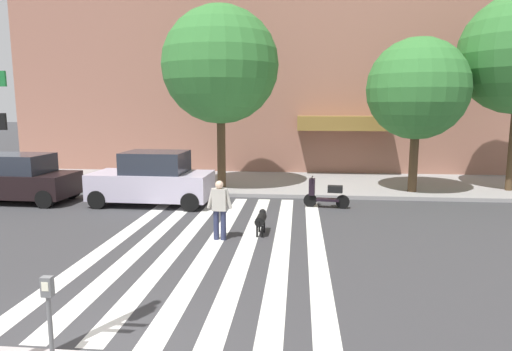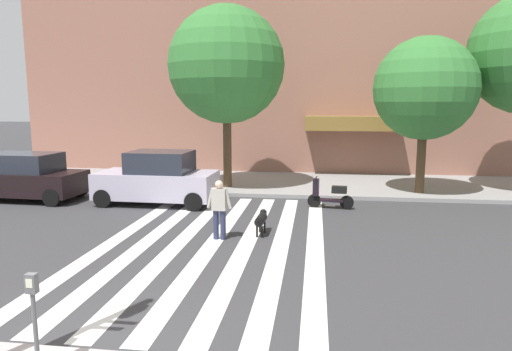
% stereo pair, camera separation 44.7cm
% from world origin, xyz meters
% --- Properties ---
extents(ground_plane, '(160.00, 160.00, 0.00)m').
position_xyz_m(ground_plane, '(0.00, 5.83, 0.00)').
color(ground_plane, '#353538').
extents(sidewalk_far, '(80.00, 6.00, 0.15)m').
position_xyz_m(sidewalk_far, '(0.00, 14.65, 0.07)').
color(sidewalk_far, gray).
rests_on(sidewalk_far, ground_plane).
extents(crosswalk_stripes, '(5.85, 11.05, 0.01)m').
position_xyz_m(crosswalk_stripes, '(0.75, 5.83, 0.00)').
color(crosswalk_stripes, silver).
rests_on(crosswalk_stripes, ground_plane).
extents(parking_meter_curbside, '(0.14, 0.11, 1.36)m').
position_xyz_m(parking_meter_curbside, '(-0.17, -0.62, 1.03)').
color(parking_meter_curbside, '#515456').
rests_on(parking_meter_curbside, sidewalk_near).
extents(parked_car_near_curb, '(4.95, 2.17, 1.82)m').
position_xyz_m(parked_car_near_curb, '(-7.89, 10.07, 0.88)').
color(parked_car_near_curb, black).
rests_on(parked_car_near_curb, ground_plane).
extents(parked_car_behind_first, '(4.39, 2.12, 1.97)m').
position_xyz_m(parked_car_behind_first, '(-2.37, 10.07, 0.93)').
color(parked_car_behind_first, '#B8AFC5').
rests_on(parked_car_behind_first, ground_plane).
extents(parked_scooter, '(1.63, 0.54, 1.11)m').
position_xyz_m(parked_scooter, '(3.96, 10.16, 0.48)').
color(parked_scooter, black).
rests_on(parked_scooter, ground_plane).
extents(street_tree_nearest, '(4.84, 4.84, 7.55)m').
position_xyz_m(street_tree_nearest, '(-0.34, 13.09, 5.26)').
color(street_tree_nearest, '#4C3823').
rests_on(street_tree_nearest, sidewalk_far).
extents(street_tree_middle, '(4.00, 4.00, 6.12)m').
position_xyz_m(street_tree_middle, '(7.58, 12.79, 4.26)').
color(street_tree_middle, '#4C3823').
rests_on(street_tree_middle, sidewalk_far).
extents(pedestrian_dog_walker, '(0.71, 0.26, 1.64)m').
position_xyz_m(pedestrian_dog_walker, '(0.85, 5.98, 0.93)').
color(pedestrian_dog_walker, '#282D4C').
rests_on(pedestrian_dog_walker, ground_plane).
extents(dog_on_leash, '(0.29, 1.10, 0.65)m').
position_xyz_m(dog_on_leash, '(1.92, 6.60, 0.44)').
color(dog_on_leash, black).
rests_on(dog_on_leash, ground_plane).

